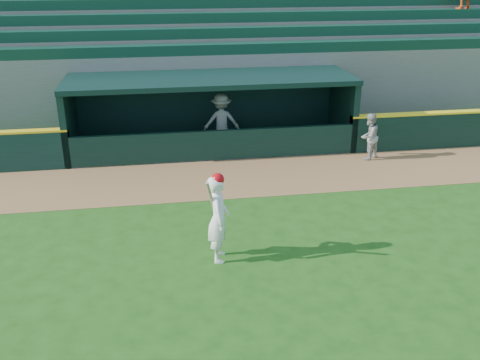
{
  "coord_description": "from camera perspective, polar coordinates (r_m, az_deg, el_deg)",
  "views": [
    {
      "loc": [
        -1.8,
        -9.61,
        6.0
      ],
      "look_at": [
        0.0,
        1.6,
        1.3
      ],
      "focal_mm": 40.0,
      "sensor_mm": 36.0,
      "label": 1
    }
  ],
  "objects": [
    {
      "name": "ground",
      "position": [
        11.47,
        1.28,
        -9.05
      ],
      "size": [
        120.0,
        120.0,
        0.0
      ],
      "primitive_type": "plane",
      "color": "#1E4D13",
      "rests_on": "ground"
    },
    {
      "name": "warning_track",
      "position": [
        15.8,
        -1.89,
        0.17
      ],
      "size": [
        40.0,
        3.0,
        0.01
      ],
      "primitive_type": "cube",
      "color": "olive",
      "rests_on": "ground"
    },
    {
      "name": "dugout_player_front",
      "position": [
        17.61,
        13.59,
        4.53
      ],
      "size": [
        0.93,
        0.89,
        1.52
      ],
      "primitive_type": "imported",
      "rotation": [
        0.0,
        0.0,
        3.74
      ],
      "color": "#999A95",
      "rests_on": "ground"
    },
    {
      "name": "dugout_player_inside",
      "position": [
        18.2,
        -1.99,
        6.31
      ],
      "size": [
        1.22,
        0.71,
        1.87
      ],
      "primitive_type": "imported",
      "rotation": [
        0.0,
        0.0,
        3.13
      ],
      "color": "#9E9F9A",
      "rests_on": "ground"
    },
    {
      "name": "dugout",
      "position": [
        18.31,
        -3.2,
        7.75
      ],
      "size": [
        9.4,
        2.8,
        2.46
      ],
      "color": "slate",
      "rests_on": "ground"
    },
    {
      "name": "stands",
      "position": [
        22.55,
        -4.49,
        13.22
      ],
      "size": [
        34.5,
        6.25,
        7.16
      ],
      "color": "slate",
      "rests_on": "ground"
    },
    {
      "name": "batter_at_plate",
      "position": [
        11.24,
        -2.33,
        -4.0
      ],
      "size": [
        0.56,
        0.84,
        2.0
      ],
      "color": "white",
      "rests_on": "ground"
    }
  ]
}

